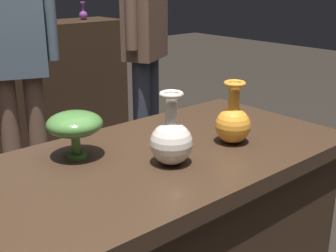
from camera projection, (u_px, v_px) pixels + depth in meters
The scene contains 6 objects.
vase_centerpiece at pixel (171, 140), 1.26m from camera, with size 0.13×0.13×0.21m.
vase_tall_behind at pixel (233, 122), 1.42m from camera, with size 0.12×0.12×0.20m.
vase_left_accent at pixel (75, 125), 1.29m from camera, with size 0.17×0.17×0.14m.
shelf_vase_far_right at pixel (83, 14), 3.52m from camera, with size 0.07×0.07×0.14m.
visitor_near_right at pixel (145, 31), 2.68m from camera, with size 0.42×0.31×1.69m.
visitor_center_back at pixel (15, 49), 2.40m from camera, with size 0.45×0.28×1.60m.
Camera 1 is at (-0.83, -0.96, 1.32)m, focal length 47.11 mm.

